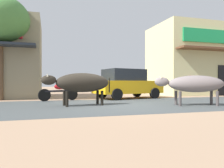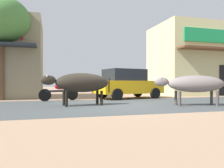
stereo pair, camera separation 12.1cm
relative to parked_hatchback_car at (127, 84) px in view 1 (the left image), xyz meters
name	(u,v)px [view 1 (the left image)]	position (x,y,z in m)	size (l,w,h in m)	color
ground	(116,105)	(-1.63, -3.18, -0.84)	(80.00, 80.00, 0.00)	#9D7D61
asphalt_road	(116,105)	(-1.63, -3.18, -0.84)	(72.00, 5.71, 0.00)	#424747
storefront_right_club	(196,61)	(6.76, 2.85, 1.76)	(6.54, 5.17, 5.19)	#C7C189
parked_hatchback_car	(127,84)	(0.00, 0.00, 0.00)	(4.07, 2.50, 1.64)	gold
parked_motorcycle	(59,91)	(-3.75, -0.49, -0.37)	(1.94, 0.69, 1.05)	black
cow_near_brown	(82,83)	(-3.03, -3.11, 0.05)	(2.73, 0.99, 1.27)	#2B261E
cow_far_dark	(194,84)	(1.22, -4.34, 0.00)	(2.78, 1.24, 1.18)	slate
pedestrian_by_shop	(188,82)	(4.75, 0.98, 0.08)	(0.44, 0.61, 1.58)	#3F3F47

